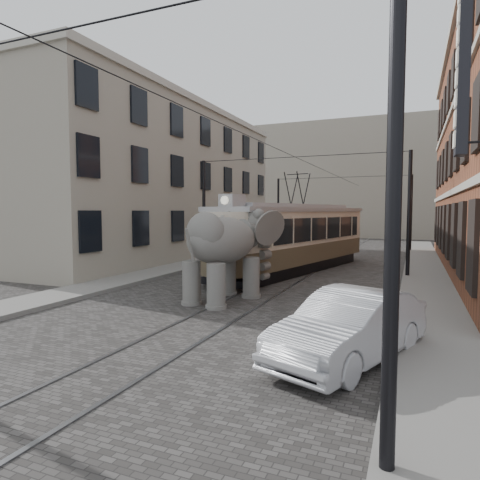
% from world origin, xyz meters
% --- Properties ---
extents(ground, '(120.00, 120.00, 0.00)m').
position_xyz_m(ground, '(0.00, 0.00, 0.00)').
color(ground, '#464340').
extents(tram_rails, '(1.54, 80.00, 0.02)m').
position_xyz_m(tram_rails, '(0.00, 0.00, 0.01)').
color(tram_rails, slate).
rests_on(tram_rails, ground).
extents(sidewalk_right, '(2.00, 60.00, 0.15)m').
position_xyz_m(sidewalk_right, '(6.00, 0.00, 0.07)').
color(sidewalk_right, slate).
rests_on(sidewalk_right, ground).
extents(sidewalk_left, '(2.00, 60.00, 0.15)m').
position_xyz_m(sidewalk_left, '(-6.50, 0.00, 0.07)').
color(sidewalk_left, slate).
rests_on(sidewalk_left, ground).
extents(stucco_building, '(7.00, 24.00, 10.00)m').
position_xyz_m(stucco_building, '(-11.00, 10.00, 5.00)').
color(stucco_building, gray).
rests_on(stucco_building, ground).
extents(distant_block, '(28.00, 10.00, 14.00)m').
position_xyz_m(distant_block, '(0.00, 40.00, 7.00)').
color(distant_block, gray).
rests_on(distant_block, ground).
extents(catenary, '(11.00, 30.20, 6.00)m').
position_xyz_m(catenary, '(-0.20, 5.00, 3.00)').
color(catenary, black).
rests_on(catenary, ground).
extents(tram, '(5.45, 13.27, 5.16)m').
position_xyz_m(tram, '(-0.29, 6.41, 2.58)').
color(tram, beige).
rests_on(tram, ground).
extents(elephant, '(4.02, 5.89, 3.30)m').
position_xyz_m(elephant, '(-0.77, -1.85, 1.65)').
color(elephant, '#605D59').
rests_on(elephant, ground).
extents(parked_car, '(3.06, 4.76, 1.48)m').
position_xyz_m(parked_car, '(4.24, -6.15, 0.74)').
color(parked_car, '#ABACB0').
rests_on(parked_car, ground).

